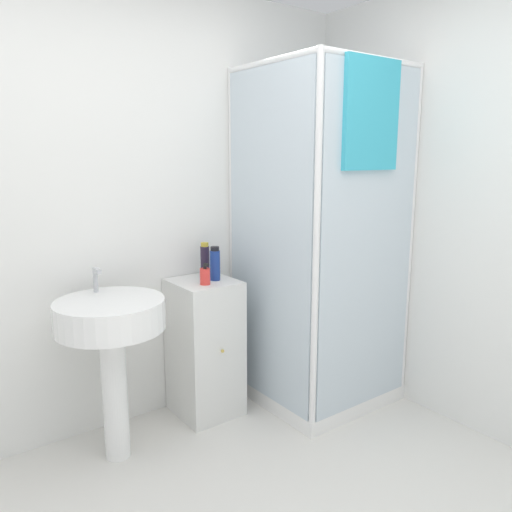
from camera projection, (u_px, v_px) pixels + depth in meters
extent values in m
cube|color=white|center=(94.00, 212.00, 2.70)|extent=(6.40, 0.06, 2.50)
cube|color=white|center=(315.00, 385.00, 3.33)|extent=(0.82, 0.82, 0.09)
cylinder|color=white|center=(321.00, 227.00, 3.67)|extent=(0.04, 0.04, 2.07)
cylinder|color=white|center=(232.00, 237.00, 3.21)|extent=(0.04, 0.04, 2.07)
cylinder|color=white|center=(410.00, 241.00, 3.05)|extent=(0.04, 0.04, 2.07)
cylinder|color=white|center=(316.00, 256.00, 2.60)|extent=(0.04, 0.04, 2.07)
cylinder|color=white|center=(375.00, 58.00, 2.62)|extent=(0.78, 0.04, 0.04)
cylinder|color=white|center=(281.00, 77.00, 3.24)|extent=(0.78, 0.04, 0.04)
cylinder|color=white|center=(271.00, 61.00, 2.70)|extent=(0.04, 0.78, 0.04)
cylinder|color=white|center=(368.00, 75.00, 3.16)|extent=(0.04, 0.78, 0.04)
cube|color=silver|center=(368.00, 244.00, 2.81)|extent=(0.75, 0.01, 1.94)
cube|color=silver|center=(268.00, 241.00, 2.89)|extent=(0.01, 0.75, 1.94)
cylinder|color=#B7BABF|center=(307.00, 254.00, 3.54)|extent=(0.02, 0.02, 1.55)
cylinder|color=#B7BABF|center=(315.00, 139.00, 3.35)|extent=(0.07, 0.07, 0.04)
cube|color=#38ADC6|center=(372.00, 114.00, 2.63)|extent=(0.41, 0.03, 0.58)
cube|color=silver|center=(205.00, 347.00, 3.00)|extent=(0.35, 0.38, 0.83)
sphere|color=gold|center=(223.00, 351.00, 2.84)|extent=(0.02, 0.02, 0.02)
cylinder|color=white|center=(115.00, 394.00, 2.55)|extent=(0.13, 0.13, 0.70)
cylinder|color=white|center=(110.00, 315.00, 2.47)|extent=(0.54, 0.54, 0.15)
cylinder|color=#B7BABF|center=(95.00, 280.00, 2.59)|extent=(0.02, 0.02, 0.13)
cube|color=#B7BABF|center=(97.00, 271.00, 2.55)|extent=(0.02, 0.07, 0.02)
cylinder|color=red|center=(205.00, 276.00, 2.83)|extent=(0.06, 0.06, 0.09)
cylinder|color=black|center=(205.00, 267.00, 2.82)|extent=(0.02, 0.02, 0.02)
cube|color=black|center=(206.00, 264.00, 2.80)|extent=(0.01, 0.03, 0.01)
cylinder|color=#281E33|center=(205.00, 262.00, 3.01)|extent=(0.05, 0.05, 0.18)
cylinder|color=gold|center=(205.00, 245.00, 2.99)|extent=(0.05, 0.05, 0.02)
cylinder|color=navy|center=(215.00, 265.00, 2.92)|extent=(0.06, 0.06, 0.18)
cylinder|color=black|center=(215.00, 249.00, 2.90)|extent=(0.05, 0.05, 0.02)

